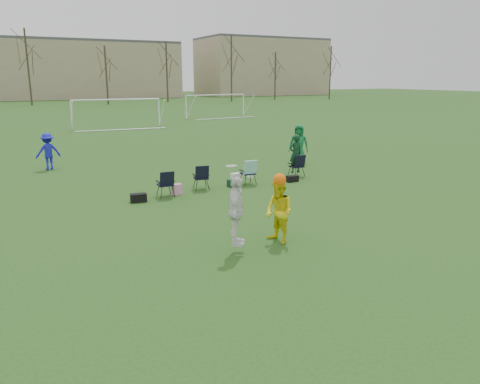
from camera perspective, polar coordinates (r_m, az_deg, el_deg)
ground at (r=10.82m, az=3.74°, el=-9.24°), size 260.00×260.00×0.00m
fielder_blue at (r=23.72m, az=-22.36°, el=4.60°), size 1.18×0.77×1.72m
fielder_green_far at (r=23.43m, az=7.16°, el=5.76°), size 1.15×1.10×1.99m
center_contest at (r=11.76m, az=2.53°, el=-2.33°), size 2.17×1.19×2.22m
sideline_setup at (r=18.96m, az=0.49°, el=2.61°), size 7.96×2.01×1.83m
goal_mid at (r=41.60m, az=-14.83°, el=10.18°), size 7.40×0.63×2.46m
goal_right at (r=51.16m, az=-2.95°, el=11.21°), size 7.35×1.14×2.46m
tree_line at (r=78.54m, az=-24.12°, el=13.28°), size 110.28×3.28×11.40m
building_row at (r=105.19m, az=-21.55°, el=13.84°), size 126.00×16.00×13.00m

